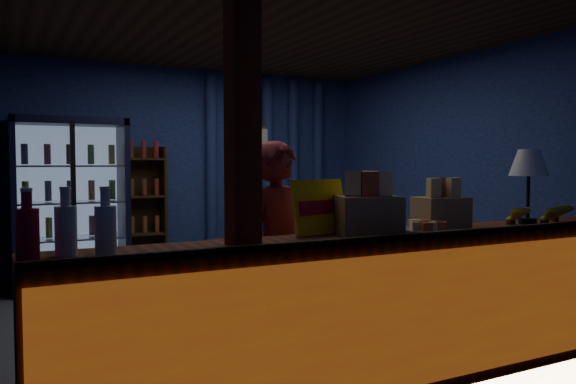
# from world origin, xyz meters

# --- Properties ---
(ground) EXTENTS (4.60, 4.60, 0.00)m
(ground) POSITION_xyz_m (0.00, 0.00, 0.00)
(ground) COLOR #515154
(ground) RESTS_ON ground
(room_walls) EXTENTS (4.60, 4.60, 4.60)m
(room_walls) POSITION_xyz_m (0.00, 0.00, 1.57)
(room_walls) COLOR navy
(room_walls) RESTS_ON ground
(counter) EXTENTS (4.40, 0.57, 0.99)m
(counter) POSITION_xyz_m (0.00, -1.91, 0.48)
(counter) COLOR brown
(counter) RESTS_ON ground
(support_post) EXTENTS (0.16, 0.16, 2.60)m
(support_post) POSITION_xyz_m (-1.05, -1.90, 1.30)
(support_post) COLOR maroon
(support_post) RESTS_ON ground
(beverage_cooler) EXTENTS (1.20, 0.62, 1.90)m
(beverage_cooler) POSITION_xyz_m (-1.55, 1.92, 0.93)
(beverage_cooler) COLOR black
(beverage_cooler) RESTS_ON ground
(bottle_shelf) EXTENTS (0.50, 0.28, 1.60)m
(bottle_shelf) POSITION_xyz_m (-0.70, 2.06, 0.79)
(bottle_shelf) COLOR #3A2812
(bottle_shelf) RESTS_ON ground
(curtain_folds) EXTENTS (1.74, 0.14, 2.50)m
(curtain_folds) POSITION_xyz_m (1.00, 2.14, 1.30)
(curtain_folds) COLOR navy
(curtain_folds) RESTS_ON room_walls
(framed_picture) EXTENTS (0.36, 0.04, 0.28)m
(framed_picture) POSITION_xyz_m (0.85, 2.10, 1.75)
(framed_picture) COLOR #B7872D
(framed_picture) RESTS_ON room_walls
(shopkeeper) EXTENTS (0.61, 0.44, 1.56)m
(shopkeeper) POSITION_xyz_m (-0.53, -1.32, 0.78)
(shopkeeper) COLOR maroon
(shopkeeper) RESTS_ON ground
(green_chair) EXTENTS (0.93, 0.94, 0.67)m
(green_chair) POSITION_xyz_m (1.37, 1.33, 0.34)
(green_chair) COLOR #5CB965
(green_chair) RESTS_ON ground
(side_table) EXTENTS (0.61, 0.48, 0.60)m
(side_table) POSITION_xyz_m (0.20, 1.38, 0.25)
(side_table) COLOR #3A2812
(side_table) RESTS_ON ground
(yellow_sign) EXTENTS (0.45, 0.20, 0.35)m
(yellow_sign) POSITION_xyz_m (-0.43, -1.69, 1.13)
(yellow_sign) COLOR yellow
(yellow_sign) RESTS_ON counter
(soda_bottles) EXTENTS (0.63, 0.19, 0.34)m
(soda_bottles) POSITION_xyz_m (-2.05, -1.87, 1.09)
(soda_bottles) COLOR #B80C2B
(soda_bottles) RESTS_ON counter
(snack_box_left) EXTENTS (0.46, 0.42, 0.41)m
(snack_box_left) POSITION_xyz_m (-0.18, -1.86, 1.09)
(snack_box_left) COLOR #A58150
(snack_box_left) RESTS_ON counter
(snack_box_centre) EXTENTS (0.37, 0.32, 0.35)m
(snack_box_centre) POSITION_xyz_m (0.52, -1.75, 1.07)
(snack_box_centre) COLOR #A58150
(snack_box_centre) RESTS_ON counter
(pastry_tray) EXTENTS (0.43, 0.43, 0.07)m
(pastry_tray) POSITION_xyz_m (0.27, -1.90, 0.97)
(pastry_tray) COLOR silver
(pastry_tray) RESTS_ON counter
(banana_bunches) EXTENTS (0.94, 0.28, 0.15)m
(banana_bunches) POSITION_xyz_m (1.47, -1.94, 1.03)
(banana_bunches) COLOR gold
(banana_bunches) RESTS_ON counter
(table_lamp) EXTENTS (0.28, 0.28, 0.56)m
(table_lamp) POSITION_xyz_m (1.26, -1.88, 1.39)
(table_lamp) COLOR black
(table_lamp) RESTS_ON counter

